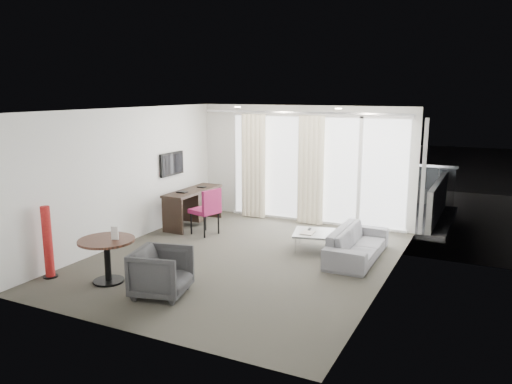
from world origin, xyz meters
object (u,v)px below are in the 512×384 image
at_px(round_table, 108,261).
at_px(sofa, 357,244).
at_px(rattan_chair_b, 381,198).
at_px(rattan_chair_a, 362,197).
at_px(desk, 193,207).
at_px(coffee_table, 314,241).
at_px(tub_armchair, 161,272).
at_px(red_lamp, 48,242).
at_px(desk_chair, 205,211).

xyz_separation_m(round_table, sofa, (3.17, 2.78, -0.07)).
xyz_separation_m(sofa, rattan_chair_b, (-0.33, 3.43, 0.14)).
relative_size(round_table, rattan_chair_a, 1.14).
height_order(desk, coffee_table, desk).
xyz_separation_m(desk, coffee_table, (2.99, -0.51, -0.22)).
xyz_separation_m(coffee_table, sofa, (0.85, -0.14, 0.10)).
height_order(round_table, tub_armchair, tub_armchair).
xyz_separation_m(tub_armchair, coffee_table, (1.26, 2.98, -0.18)).
distance_m(round_table, coffee_table, 3.74).
distance_m(red_lamp, rattan_chair_a, 7.31).
xyz_separation_m(coffee_table, rattan_chair_a, (0.05, 3.31, 0.21)).
distance_m(desk_chair, rattan_chair_b, 4.39).
bearing_deg(desk_chair, round_table, -73.68).
bearing_deg(rattan_chair_a, sofa, -57.13).
distance_m(red_lamp, tub_armchair, 2.06).
distance_m(sofa, rattan_chair_b, 3.45).
height_order(desk_chair, tub_armchair, desk_chair).
relative_size(sofa, rattan_chair_a, 2.46).
distance_m(desk_chair, rattan_chair_a, 4.12).
relative_size(desk_chair, round_table, 1.12).
bearing_deg(coffee_table, sofa, -9.58).
xyz_separation_m(desk_chair, red_lamp, (-0.93, -3.16, 0.09)).
relative_size(desk_chair, rattan_chair_b, 1.19).
distance_m(red_lamp, coffee_table, 4.60).
height_order(coffee_table, rattan_chair_a, rattan_chair_a).
bearing_deg(rattan_chair_a, desk, -117.53).
bearing_deg(red_lamp, coffee_table, 43.93).
bearing_deg(desk, sofa, -9.60).
bearing_deg(rattan_chair_a, tub_armchair, -81.99).
distance_m(round_table, tub_armchair, 1.06).
xyz_separation_m(red_lamp, sofa, (4.15, 3.03, -0.31)).
bearing_deg(desk, rattan_chair_a, 42.61).
relative_size(rattan_chair_a, rattan_chair_b, 0.93).
bearing_deg(sofa, desk, 80.40).
height_order(desk, rattan_chair_b, rattan_chair_b).
bearing_deg(desk_chair, coffee_table, 15.68).
height_order(red_lamp, tub_armchair, red_lamp).
distance_m(coffee_table, rattan_chair_a, 3.32).
distance_m(desk, desk_chair, 0.81).
relative_size(desk_chair, sofa, 0.52).
bearing_deg(round_table, red_lamp, -165.62).
relative_size(tub_armchair, sofa, 0.41).
height_order(desk, rattan_chair_a, desk).
height_order(desk_chair, round_table, desk_chair).
relative_size(desk_chair, tub_armchair, 1.26).
bearing_deg(round_table, tub_armchair, -2.93).
xyz_separation_m(tub_armchair, rattan_chair_a, (1.32, 6.29, 0.03)).
relative_size(desk_chair, coffee_table, 1.30).
height_order(red_lamp, sofa, red_lamp).
bearing_deg(desk_chair, tub_armchair, -54.19).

